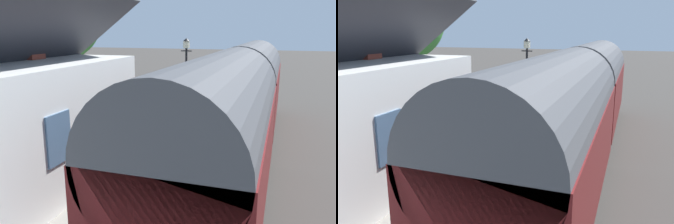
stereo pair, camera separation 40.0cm
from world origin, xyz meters
TOP-DOWN VIEW (x-y plane):
  - ground_plane at (0.00, 0.00)m, footprint 160.00×160.00m
  - platform at (0.00, 3.76)m, footprint 32.00×5.53m
  - platform_edge_coping at (0.00, 1.18)m, footprint 32.00×0.36m
  - rail_near at (0.00, -1.62)m, footprint 52.00×0.08m
  - rail_far at (0.00, -0.18)m, footprint 52.00×0.08m
  - train at (1.22, -0.90)m, footprint 17.98×2.73m
  - bench_platform_end at (2.02, 2.76)m, footprint 1.42×0.49m
  - bench_mid_platform at (8.85, 2.75)m, footprint 1.42×0.50m
  - planter_corner_building at (3.49, 5.01)m, footprint 0.56×0.56m
  - planter_bench_left at (3.17, 5.81)m, footprint 0.94×0.32m
  - planter_under_sign at (4.77, 5.58)m, footprint 0.65×0.65m
  - planter_bench_right at (4.54, 4.32)m, footprint 0.55×0.55m
  - planter_by_door at (0.11, 5.30)m, footprint 0.59×0.59m
  - planter_edge_far at (9.10, 3.62)m, footprint 0.58×0.58m
  - lamp_post_platform at (3.79, 1.83)m, footprint 0.32×0.50m
  - station_sign_board at (6.90, 1.97)m, footprint 0.96×0.06m
  - tree_mid_background at (8.12, 11.68)m, footprint 5.13×5.52m

SIDE VIEW (x-z plane):
  - ground_plane at x=0.00m, z-range 0.00..0.00m
  - rail_near at x=0.00m, z-range 0.00..0.14m
  - rail_far at x=0.00m, z-range 0.00..0.14m
  - platform at x=0.00m, z-range 0.00..0.95m
  - platform_edge_coping at x=0.00m, z-range 0.95..0.96m
  - planter_bench_left at x=3.17m, z-range 0.93..1.58m
  - planter_corner_building at x=3.49m, z-range 0.95..1.77m
  - planter_edge_far at x=9.10m, z-range 0.96..1.87m
  - planter_by_door at x=0.11m, z-range 0.96..1.88m
  - planter_bench_right at x=4.54m, z-range 0.98..1.87m
  - bench_platform_end at x=2.02m, z-range 0.98..1.86m
  - bench_mid_platform at x=8.85m, z-range 0.98..1.86m
  - planter_under_sign at x=4.77m, z-range 0.96..1.93m
  - station_sign_board at x=6.90m, z-range 1.35..2.92m
  - train at x=1.22m, z-range 0.05..4.38m
  - lamp_post_platform at x=3.79m, z-range 1.67..5.27m
  - tree_mid_background at x=8.12m, z-range 1.45..9.45m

